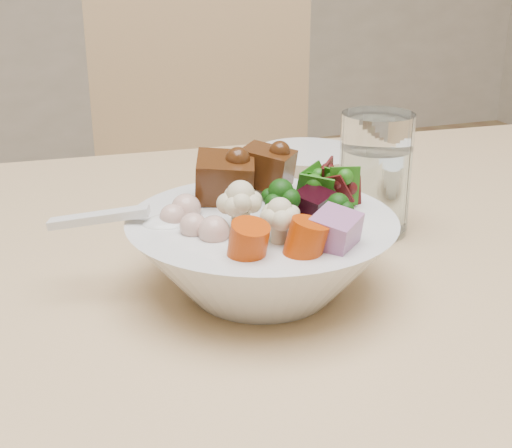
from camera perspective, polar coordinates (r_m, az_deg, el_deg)
name	(u,v)px	position (r m, az deg, el deg)	size (l,w,h in m)	color
chair_far	(214,186)	(1.36, -3.34, 3.04)	(0.48, 0.48, 0.94)	tan
food_bowl	(263,249)	(0.60, 0.58, -1.98)	(0.23, 0.23, 0.12)	silver
soup_spoon	(150,223)	(0.59, -8.49, 0.09)	(0.12, 0.07, 0.02)	silver
water_glass	(375,179)	(0.73, 9.47, 3.58)	(0.07, 0.07, 0.12)	white
side_bowl	(307,168)	(0.89, 4.12, 4.52)	(0.13, 0.13, 0.04)	silver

